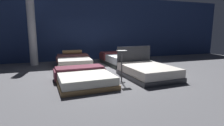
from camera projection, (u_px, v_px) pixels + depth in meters
ground_plane at (106, 72)px, 7.12m from camera, size 18.00×18.00×0.02m
showroom_back_wall at (88, 28)px, 9.91m from camera, size 18.00×0.06×3.50m
bed_0 at (84, 77)px, 5.48m from camera, size 1.71×2.04×0.42m
bed_1 at (147, 71)px, 6.20m from camera, size 1.61×2.11×1.01m
bed_2 at (74, 62)px, 8.06m from camera, size 1.56×1.99×0.70m
bed_3 at (121, 59)px, 8.72m from camera, size 1.59×2.21×0.54m
price_sign at (122, 70)px, 5.55m from camera, size 0.28×0.24×1.01m
support_pillar at (32, 28)px, 8.23m from camera, size 0.35×0.35×3.50m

